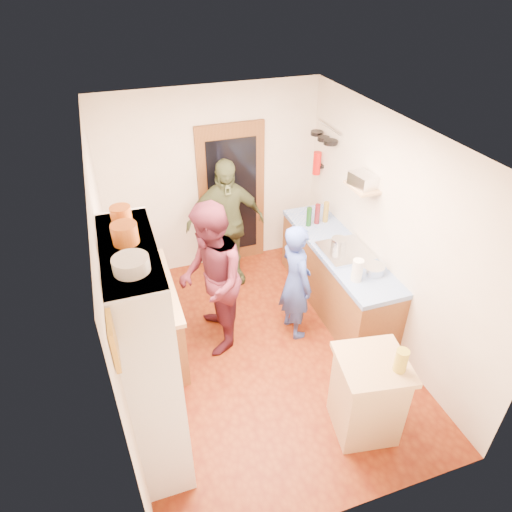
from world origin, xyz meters
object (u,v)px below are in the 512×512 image
person_back (227,224)px  hutch_body (148,358)px  person_hob (299,282)px  right_counter_base (336,278)px  person_left (213,278)px  island_base (367,397)px

person_back → hutch_body: bearing=-118.6°
hutch_body → person_hob: (1.82, 0.98, -0.36)m
person_back → person_hob: bearing=-67.5°
right_counter_base → person_left: 1.73m
hutch_body → person_hob: 2.10m
hutch_body → person_back: size_ratio=1.21×
right_counter_base → person_back: person_back is taller
island_base → person_left: 2.02m
person_hob → person_left: person_left is taller
person_left → island_base: bearing=39.7°
hutch_body → person_back: 2.64m
island_base → person_hob: person_hob is taller
hutch_body → right_counter_base: (2.50, 1.30, -0.68)m
hutch_body → person_back: bearing=59.8°
right_counter_base → person_hob: person_hob is taller
right_counter_base → person_back: size_ratio=1.21×
person_hob → person_left: bearing=74.1°
hutch_body → person_left: (0.86, 1.15, -0.18)m
hutch_body → person_left: bearing=53.4°
right_counter_base → person_hob: 0.81m
person_left → right_counter_base: bearing=102.9°
island_base → person_hob: bearing=92.7°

